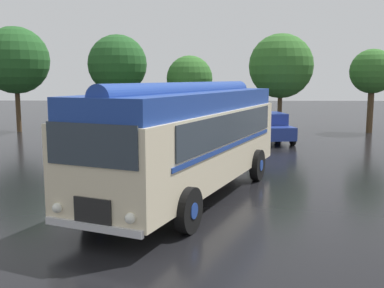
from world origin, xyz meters
TOP-DOWN VIEW (x-y plane):
  - ground_plane at (0.00, 0.00)m, footprint 120.00×120.00m
  - vintage_bus at (0.73, 0.66)m, footprint 6.13×10.26m
  - car_near_left at (-3.62, 12.32)m, footprint 2.39×4.40m
  - car_mid_left at (-0.99, 12.76)m, footprint 2.06×4.25m
  - car_mid_right at (2.01, 11.91)m, footprint 2.07×4.26m
  - car_far_right at (4.96, 12.60)m, footprint 2.39×4.40m
  - tree_far_left at (-11.25, 17.23)m, footprint 4.43×4.43m
  - tree_left_of_centre at (-4.53, 17.67)m, footprint 3.97×3.97m
  - tree_centre at (0.28, 18.02)m, footprint 3.13×3.13m
  - tree_right_of_centre at (6.31, 17.67)m, footprint 4.30×4.30m
  - tree_far_right at (12.31, 17.28)m, footprint 2.91×2.91m

SIDE VIEW (x-z plane):
  - ground_plane at x=0.00m, z-range 0.00..0.00m
  - car_near_left at x=-3.62m, z-range 0.02..1.68m
  - car_mid_left at x=-0.99m, z-range 0.02..1.68m
  - car_mid_right at x=2.01m, z-range 0.02..1.68m
  - car_far_right at x=4.96m, z-range 0.02..1.68m
  - vintage_bus at x=0.73m, z-range 0.15..3.64m
  - tree_centre at x=0.28m, z-range 0.94..6.08m
  - tree_far_right at x=12.31m, z-range 1.34..6.85m
  - tree_right_of_centre at x=6.31m, z-range 1.19..7.75m
  - tree_left_of_centre at x=-4.53m, z-range 1.35..7.86m
  - tree_far_left at x=-11.25m, z-range 1.24..8.24m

